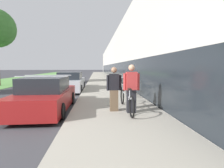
{
  "coord_description": "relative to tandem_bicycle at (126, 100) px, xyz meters",
  "views": [
    {
      "loc": [
        4.2,
        -4.07,
        1.85
      ],
      "look_at": [
        5.81,
        13.86,
        0.09
      ],
      "focal_mm": 28.0,
      "sensor_mm": 36.0,
      "label": 1
    }
  ],
  "objects": [
    {
      "name": "cruiser_bike_nearest",
      "position": [
        0.93,
        3.83,
        -0.05
      ],
      "size": [
        0.52,
        1.72,
        0.83
      ],
      "color": "black",
      "rests_on": "sidewalk_slab"
    },
    {
      "name": "bike_rack_hoop",
      "position": [
        0.53,
        2.68,
        0.11
      ],
      "size": [
        0.05,
        0.6,
        0.84
      ],
      "color": "#4C4C51",
      "rests_on": "sidewalk_slab"
    },
    {
      "name": "vintage_roadster_curbside",
      "position": [
        -3.15,
        7.04,
        0.12
      ],
      "size": [
        1.94,
        4.78,
        1.46
      ],
      "color": "silver",
      "rests_on": "ground"
    },
    {
      "name": "person_rider",
      "position": [
        0.12,
        -0.38,
        0.49
      ],
      "size": [
        0.61,
        0.24,
        1.78
      ],
      "color": "black",
      "rests_on": "sidewalk_slab"
    },
    {
      "name": "tandem_bicycle",
      "position": [
        0.0,
        0.0,
        0.0
      ],
      "size": [
        0.52,
        2.91,
        0.95
      ],
      "color": "black",
      "rests_on": "sidewalk_slab"
    },
    {
      "name": "cruiser_bike_middle",
      "position": [
        0.76,
        5.96,
        -0.02
      ],
      "size": [
        0.52,
        1.81,
        0.91
      ],
      "color": "black",
      "rests_on": "sidewalk_slab"
    },
    {
      "name": "person_bystander",
      "position": [
        -0.49,
        -0.07,
        0.45
      ],
      "size": [
        0.57,
        0.22,
        1.69
      ],
      "color": "brown",
      "rests_on": "sidewalk_slab"
    },
    {
      "name": "parked_sedan_curbside",
      "position": [
        -3.28,
        0.75,
        0.1
      ],
      "size": [
        1.99,
        4.38,
        1.5
      ],
      "color": "maroon",
      "rests_on": "ground"
    },
    {
      "name": "lawn_strip",
      "position": [
        -12.42,
        22.38,
        -0.54
      ],
      "size": [
        6.91,
        70.0,
        0.03
      ],
      "color": "#5B9347",
      "rests_on": "ground"
    },
    {
      "name": "storefront_facade",
      "position": [
        6.42,
        26.38,
        2.71
      ],
      "size": [
        10.01,
        70.0,
        6.54
      ],
      "color": "#BCB7AD",
      "rests_on": "ground"
    },
    {
      "name": "sidewalk_slab",
      "position": [
        -0.39,
        18.38,
        -0.48
      ],
      "size": [
        3.56,
        70.0,
        0.16
      ],
      "color": "gray",
      "rests_on": "ground"
    }
  ]
}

